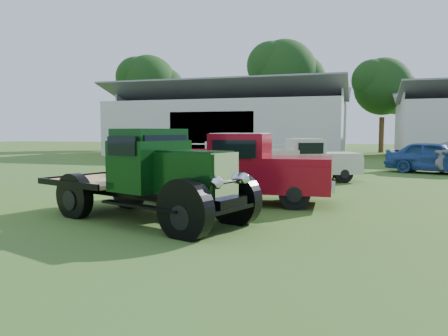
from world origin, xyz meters
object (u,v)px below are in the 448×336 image
(vintage_flatbed, at_px, (147,175))
(misc_car_blue, at_px, (436,157))
(red_pickup, at_px, (237,167))
(white_pickup, at_px, (303,160))

(vintage_flatbed, xyz_separation_m, misc_car_blue, (7.64, 13.26, -0.25))
(red_pickup, bearing_deg, misc_car_blue, 55.25)
(white_pickup, relative_size, misc_car_blue, 1.01)
(red_pickup, distance_m, misc_car_blue, 12.19)
(vintage_flatbed, relative_size, misc_car_blue, 1.15)
(misc_car_blue, bearing_deg, red_pickup, 171.14)
(vintage_flatbed, bearing_deg, misc_car_blue, 78.90)
(red_pickup, height_order, misc_car_blue, red_pickup)
(white_pickup, distance_m, misc_car_blue, 7.28)
(red_pickup, relative_size, white_pickup, 1.19)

